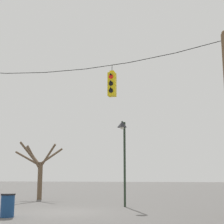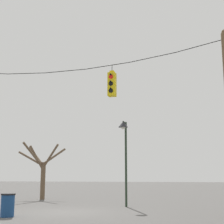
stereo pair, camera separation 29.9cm
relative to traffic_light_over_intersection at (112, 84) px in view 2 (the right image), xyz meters
The scene contains 6 objects.
ground_plane 6.20m from the traffic_light_over_intersection, behind, with size 200.00×200.00×0.00m, color #565451.
span_wire 2.59m from the traffic_light_over_intersection, behind, with size 14.73×0.03×0.79m.
traffic_light_over_intersection is the anchor object (origin of this frame).
street_lamp 4.06m from the traffic_light_over_intersection, 95.04° to the left, with size 0.52×0.89×4.56m.
bare_tree 11.58m from the traffic_light_over_intersection, 133.76° to the left, with size 3.38×2.87×3.97m.
trash_bin 6.80m from the traffic_light_over_intersection, 149.30° to the right, with size 0.57×0.57×0.91m.
Camera 2 is at (6.61, -14.79, 1.55)m, focal length 55.00 mm.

